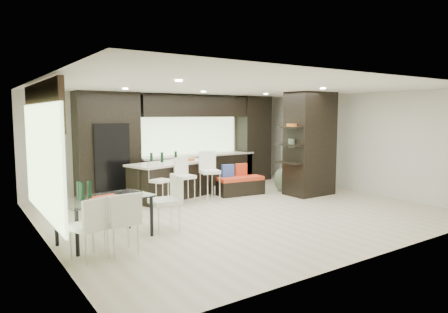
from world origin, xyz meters
TOP-DOWN VIEW (x-y plane):
  - ground at (0.00, 0.00)m, footprint 8.00×8.00m
  - back_wall at (0.00, 3.50)m, footprint 8.00×0.02m
  - left_wall at (-4.00, 0.00)m, footprint 0.02×7.00m
  - right_wall at (4.00, 0.00)m, footprint 0.02×7.00m
  - ceiling at (0.00, 0.00)m, footprint 8.00×7.00m
  - window_left at (-3.96, 0.20)m, footprint 0.04×3.20m
  - window_back at (0.60, 3.46)m, footprint 3.40×0.04m
  - stone_accent at (-3.93, 0.20)m, footprint 0.08×3.00m
  - ceiling_spots at (0.00, 0.25)m, footprint 4.00×3.00m
  - back_cabinetry at (0.50, 3.17)m, footprint 6.80×0.68m
  - refrigerator at (-1.90, 3.12)m, footprint 0.90×0.68m
  - partition_column at (2.60, 0.40)m, footprint 1.20×0.80m
  - kitchen_island at (-0.65, 2.05)m, footprint 2.37×1.48m
  - stool_left at (-1.33, 1.29)m, footprint 0.48×0.48m
  - stool_mid at (-0.65, 1.28)m, footprint 0.43×0.43m
  - stool_right at (0.02, 1.26)m, footprint 0.52×0.52m
  - bench at (1.05, 1.37)m, footprint 1.30×0.63m
  - floor_vase at (2.30, 1.09)m, footprint 0.60×0.60m
  - dining_table at (-3.14, -0.49)m, footprint 1.68×1.17m
  - chair_near at (-3.14, -1.24)m, footprint 0.50×0.50m
  - chair_far at (-3.61, -1.23)m, footprint 0.60×0.60m
  - chair_end at (-2.04, -0.49)m, footprint 0.54×0.54m

SIDE VIEW (x-z plane):
  - ground at x=0.00m, z-range 0.00..0.00m
  - bench at x=1.05m, z-range 0.00..0.48m
  - dining_table at x=-3.14m, z-range 0.00..0.73m
  - stool_left at x=-1.33m, z-range 0.00..0.84m
  - chair_far at x=-3.61m, z-range 0.00..0.87m
  - chair_near at x=-3.14m, z-range 0.00..0.89m
  - stool_mid at x=-0.65m, z-range 0.00..0.89m
  - kitchen_island at x=-0.65m, z-range 0.00..0.92m
  - chair_end at x=-2.04m, z-range 0.00..0.93m
  - stool_right at x=0.02m, z-range 0.00..0.98m
  - floor_vase at x=2.30m, z-range 0.00..1.33m
  - refrigerator at x=-1.90m, z-range 0.00..1.90m
  - back_wall at x=0.00m, z-range 0.00..2.70m
  - left_wall at x=-4.00m, z-range 0.00..2.70m
  - right_wall at x=4.00m, z-range 0.00..2.70m
  - window_left at x=-3.96m, z-range 0.40..2.30m
  - back_cabinetry at x=0.50m, z-range 0.00..2.70m
  - partition_column at x=2.60m, z-range 0.00..2.70m
  - window_back at x=0.60m, z-range 0.95..2.15m
  - stone_accent at x=-3.93m, z-range 1.85..2.65m
  - ceiling_spots at x=0.00m, z-range 2.67..2.69m
  - ceiling at x=0.00m, z-range 2.69..2.71m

